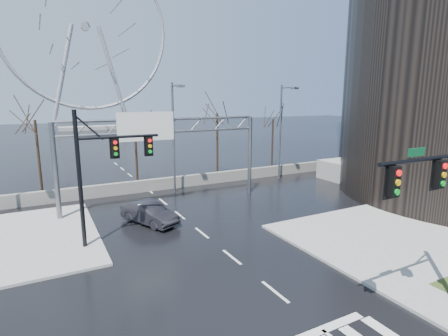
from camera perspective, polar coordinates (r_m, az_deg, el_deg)
ground at (r=16.88m, az=8.33°, el=-19.36°), size 260.00×260.00×0.00m
sidewalk_right_ext at (r=24.69m, az=24.81°, el=-9.96°), size 12.00×10.00×0.15m
sidewalk_far at (r=25.19m, az=-31.73°, el=-10.22°), size 10.00×12.00×0.15m
barrier_wall at (r=33.77m, az=-12.10°, el=-2.77°), size 52.00×0.50×1.10m
signal_mast_near at (r=16.27m, az=32.59°, el=-3.67°), size 5.52×0.41×8.00m
signal_mast_far at (r=21.11m, az=-19.59°, el=0.40°), size 4.72×0.41×8.00m
sign_gantry at (r=28.07m, az=-10.36°, el=4.12°), size 16.36×0.40×7.60m
streetlight_mid at (r=31.78m, az=-8.08°, el=6.27°), size 0.50×2.55×10.00m
streetlight_right at (r=37.58m, az=9.51°, el=6.97°), size 0.50×2.55×10.00m
tree_left at (r=35.21m, az=-28.39°, el=5.66°), size 3.75×3.75×7.50m
tree_center at (r=37.32m, az=-14.31°, el=5.65°), size 3.25×3.25×6.50m
tree_right at (r=39.42m, az=-1.11°, el=7.79°), size 3.90×3.90×7.80m
tree_far_right at (r=44.07m, az=7.98°, el=7.00°), size 3.40×3.40×6.80m
ferris_wheel at (r=108.93m, az=-21.64°, el=19.73°), size 45.00×6.00×50.91m
car at (r=25.05m, az=-12.09°, el=-7.20°), size 3.30×4.82×1.51m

